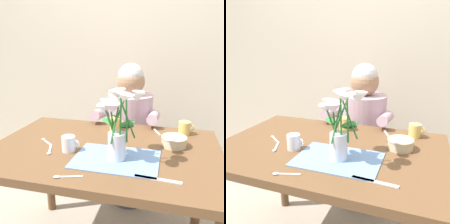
# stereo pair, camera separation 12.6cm
# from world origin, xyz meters

# --- Properties ---
(wood_panel_backdrop) EXTENTS (4.00, 0.10, 2.50)m
(wood_panel_backdrop) POSITION_xyz_m (0.00, 1.05, 1.25)
(wood_panel_backdrop) COLOR beige
(wood_panel_backdrop) RESTS_ON ground_plane
(dining_table) EXTENTS (1.20, 0.80, 0.74)m
(dining_table) POSITION_xyz_m (0.00, 0.00, 0.64)
(dining_table) COLOR brown
(dining_table) RESTS_ON ground_plane
(seated_person) EXTENTS (0.45, 0.47, 1.14)m
(seated_person) POSITION_xyz_m (0.03, 0.62, 0.56)
(seated_person) COLOR #4C4C56
(seated_person) RESTS_ON ground_plane
(striped_placemat) EXTENTS (0.40, 0.28, 0.00)m
(striped_placemat) POSITION_xyz_m (0.09, -0.13, 0.74)
(striped_placemat) COLOR #6B93D1
(striped_placemat) RESTS_ON dining_table
(flower_vase) EXTENTS (0.25, 0.26, 0.34)m
(flower_vase) POSITION_xyz_m (0.10, -0.12, 0.94)
(flower_vase) COLOR silver
(flower_vase) RESTS_ON dining_table
(ceramic_bowl) EXTENTS (0.14, 0.14, 0.06)m
(ceramic_bowl) POSITION_xyz_m (0.36, 0.10, 0.77)
(ceramic_bowl) COLOR beige
(ceramic_bowl) RESTS_ON dining_table
(dinner_knife) EXTENTS (0.19, 0.03, 0.00)m
(dinner_knife) POSITION_xyz_m (0.30, -0.26, 0.74)
(dinner_knife) COLOR silver
(dinner_knife) RESTS_ON dining_table
(ceramic_mug) EXTENTS (0.09, 0.07, 0.08)m
(ceramic_mug) POSITION_xyz_m (0.42, 0.29, 0.78)
(ceramic_mug) COLOR #E5C666
(ceramic_mug) RESTS_ON dining_table
(coffee_cup) EXTENTS (0.09, 0.07, 0.08)m
(coffee_cup) POSITION_xyz_m (-0.01, 0.27, 0.78)
(coffee_cup) COLOR #E5C666
(coffee_cup) RESTS_ON dining_table
(tea_cup) EXTENTS (0.09, 0.07, 0.08)m
(tea_cup) POSITION_xyz_m (-0.16, -0.10, 0.78)
(tea_cup) COLOR silver
(tea_cup) RESTS_ON dining_table
(spoon_0) EXTENTS (0.06, 0.12, 0.01)m
(spoon_0) POSITION_xyz_m (-0.25, -0.13, 0.74)
(spoon_0) COLOR silver
(spoon_0) RESTS_ON dining_table
(spoon_1) EXTENTS (0.06, 0.12, 0.01)m
(spoon_1) POSITION_xyz_m (0.25, 0.31, 0.74)
(spoon_1) COLOR silver
(spoon_1) RESTS_ON dining_table
(spoon_2) EXTENTS (0.12, 0.05, 0.01)m
(spoon_2) POSITION_xyz_m (-0.08, -0.33, 0.74)
(spoon_2) COLOR silver
(spoon_2) RESTS_ON dining_table
(spoon_3) EXTENTS (0.10, 0.08, 0.01)m
(spoon_3) POSITION_xyz_m (-0.34, -0.01, 0.74)
(spoon_3) COLOR silver
(spoon_3) RESTS_ON dining_table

